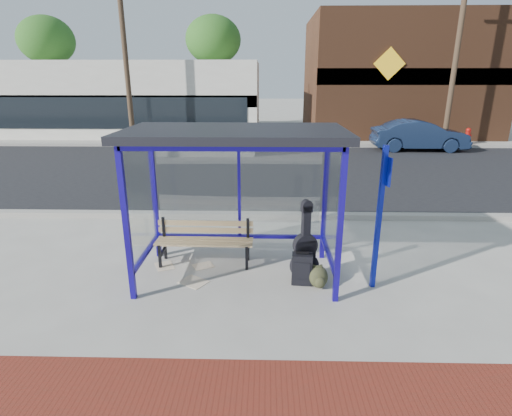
{
  "coord_description": "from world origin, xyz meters",
  "views": [
    {
      "loc": [
        0.46,
        -5.97,
        3.14
      ],
      "look_at": [
        0.31,
        0.2,
        1.12
      ],
      "focal_mm": 28.0,
      "sensor_mm": 36.0,
      "label": 1
    }
  ],
  "objects_px": {
    "suitcase": "(302,269)",
    "backpack": "(319,277)",
    "parked_car": "(419,135)",
    "fire_hydrant": "(468,136)",
    "bench": "(205,239)",
    "guitar_bag": "(305,253)"
  },
  "relations": [
    {
      "from": "suitcase",
      "to": "backpack",
      "type": "distance_m",
      "value": 0.29
    },
    {
      "from": "parked_car",
      "to": "fire_hydrant",
      "type": "relative_size",
      "value": 5.01
    },
    {
      "from": "bench",
      "to": "backpack",
      "type": "bearing_deg",
      "value": -23.1
    },
    {
      "from": "guitar_bag",
      "to": "parked_car",
      "type": "xyz_separation_m",
      "value": [
        6.28,
        12.36,
        0.22
      ]
    },
    {
      "from": "parked_car",
      "to": "bench",
      "type": "bearing_deg",
      "value": 147.12
    },
    {
      "from": "backpack",
      "to": "guitar_bag",
      "type": "bearing_deg",
      "value": 118.33
    },
    {
      "from": "bench",
      "to": "backpack",
      "type": "height_order",
      "value": "bench"
    },
    {
      "from": "guitar_bag",
      "to": "suitcase",
      "type": "bearing_deg",
      "value": -124.2
    },
    {
      "from": "bench",
      "to": "guitar_bag",
      "type": "distance_m",
      "value": 1.79
    },
    {
      "from": "guitar_bag",
      "to": "backpack",
      "type": "relative_size",
      "value": 3.56
    },
    {
      "from": "guitar_bag",
      "to": "parked_car",
      "type": "relative_size",
      "value": 0.31
    },
    {
      "from": "suitcase",
      "to": "fire_hydrant",
      "type": "distance_m",
      "value": 17.03
    },
    {
      "from": "guitar_bag",
      "to": "parked_car",
      "type": "distance_m",
      "value": 13.87
    },
    {
      "from": "fire_hydrant",
      "to": "suitcase",
      "type": "bearing_deg",
      "value": -123.25
    },
    {
      "from": "parked_car",
      "to": "fire_hydrant",
      "type": "xyz_separation_m",
      "value": [
        3.0,
        1.71,
        -0.23
      ]
    },
    {
      "from": "bench",
      "to": "parked_car",
      "type": "bearing_deg",
      "value": 56.85
    },
    {
      "from": "guitar_bag",
      "to": "suitcase",
      "type": "distance_m",
      "value": 0.27
    },
    {
      "from": "parked_car",
      "to": "fire_hydrant",
      "type": "bearing_deg",
      "value": -59.21
    },
    {
      "from": "bench",
      "to": "backpack",
      "type": "distance_m",
      "value": 2.1
    },
    {
      "from": "bench",
      "to": "guitar_bag",
      "type": "height_order",
      "value": "guitar_bag"
    },
    {
      "from": "suitcase",
      "to": "fire_hydrant",
      "type": "relative_size",
      "value": 0.67
    },
    {
      "from": "bench",
      "to": "suitcase",
      "type": "distance_m",
      "value": 1.81
    }
  ]
}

